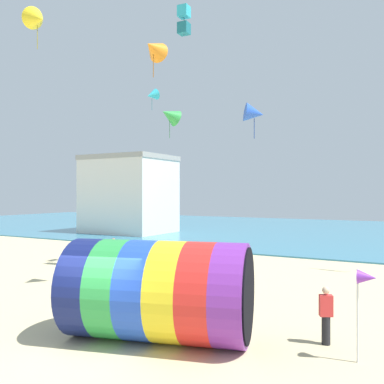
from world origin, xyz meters
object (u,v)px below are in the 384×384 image
Objects in this scene: bystander_far_left at (222,273)px; beach_flag at (366,281)px; kite_orange_delta at (153,48)px; bystander_near_water at (164,259)px; kite_handler at (326,315)px; kite_blue_delta at (254,113)px; giant_inflatable_tube at (159,290)px; kite_cyan_delta at (152,95)px; kite_cyan_box at (184,20)px; kite_yellow_delta at (37,19)px; bystander_mid_beach at (114,252)px; kite_green_delta at (170,115)px.

beach_flag is (6.32, -5.01, 1.21)m from bystander_far_left.
bystander_near_water is (-1.74, 3.55, -9.50)m from kite_orange_delta.
kite_handler is 1.93m from beach_flag.
bystander_near_water is at bearing 173.52° from kite_blue_delta.
kite_cyan_delta is (-11.34, 16.08, 10.13)m from giant_inflatable_tube.
kite_yellow_delta is at bearing -146.72° from kite_cyan_box.
kite_orange_delta is 1.05× the size of kite_cyan_delta.
bystander_far_left is at bearing 141.52° from kite_handler.
bystander_mid_beach is at bearing 142.72° from kite_orange_delta.
kite_cyan_box is 7.21m from kite_blue_delta.
kite_green_delta reaches higher than bystander_near_water.
kite_handler is at bearing -42.02° from kite_cyan_delta.
kite_orange_delta is at bearing -63.83° from bystander_near_water.
kite_cyan_box is 7.55m from kite_green_delta.
kite_green_delta reaches higher than kite_handler.
kite_handler is 23.62m from kite_cyan_delta.
kite_cyan_delta is 18.00m from bystander_far_left.
giant_inflatable_tube is 3.47× the size of kite_cyan_delta.
kite_yellow_delta is at bearing 166.79° from beach_flag.
bystander_near_water is at bearing -131.07° from kite_cyan_box.
kite_cyan_delta is 13.00m from bystander_mid_beach.
kite_green_delta is (-12.80, 12.08, 8.67)m from kite_handler.
beach_flag is at bearing 11.26° from giant_inflatable_tube.
kite_orange_delta reaches higher than bystander_mid_beach.
kite_yellow_delta is (-10.71, 4.88, 11.73)m from giant_inflatable_tube.
kite_orange_delta is at bearing 126.05° from giant_inflatable_tube.
bystander_mid_beach is at bearing -73.05° from kite_cyan_delta.
beach_flag is at bearing -41.77° from kite_cyan_delta.
bystander_mid_beach is (-9.21, 1.47, -6.97)m from kite_blue_delta.
kite_blue_delta is (0.00, 7.62, 6.36)m from giant_inflatable_tube.
giant_inflatable_tube is at bearing -44.60° from bystander_mid_beach.
giant_inflatable_tube is at bearing -54.80° from kite_cyan_delta.
kite_cyan_box reaches higher than bystander_mid_beach.
kite_cyan_box is 10.05m from kite_cyan_delta.
kite_cyan_delta is at bearing 106.95° from bystander_mid_beach.
bystander_mid_beach is 0.96× the size of bystander_far_left.
beach_flag is (1.17, -0.91, 1.24)m from kite_handler.
bystander_near_water is at bearing -12.23° from bystander_mid_beach.
bystander_mid_beach is at bearing 135.40° from giant_inflatable_tube.
kite_yellow_delta is 1.35× the size of bystander_near_water.
kite_green_delta is 20.47m from beach_flag.
kite_blue_delta is at bearing -6.48° from bystander_near_water.
giant_inflatable_tube is 10.62m from kite_orange_delta.
kite_handler is 16.76m from kite_cyan_box.
kite_orange_delta reaches higher than bystander_far_left.
beach_flag reaches higher than kite_handler.
kite_orange_delta is at bearing -138.76° from kite_blue_delta.
kite_yellow_delta is (-14.99, 2.88, 12.34)m from kite_handler.
kite_yellow_delta is at bearing 169.13° from kite_handler.
bystander_mid_beach is at bearing -97.92° from kite_green_delta.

